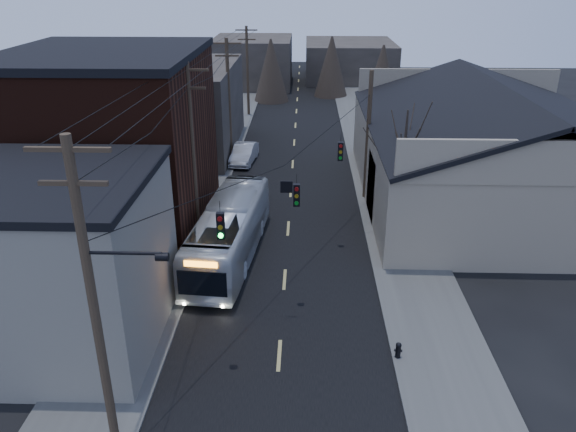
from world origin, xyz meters
name	(u,v)px	position (x,y,z in m)	size (l,w,h in m)	color
road_surface	(292,173)	(0.00, 30.00, 0.01)	(9.00, 110.00, 0.02)	black
sidewalk_left	(207,171)	(-6.50, 30.00, 0.06)	(4.00, 110.00, 0.12)	#474744
sidewalk_right	(378,173)	(6.50, 30.00, 0.06)	(4.00, 110.00, 0.12)	#474744
building_clapboard	(53,264)	(-9.00, 9.00, 3.50)	(8.00, 8.00, 7.00)	#6C655A
building_brick	(112,146)	(-10.00, 20.00, 5.00)	(10.00, 12.00, 10.00)	black
building_left_far	(181,108)	(-9.50, 36.00, 3.50)	(9.00, 14.00, 7.00)	#322D28
warehouse	(489,161)	(13.00, 25.00, 2.70)	(16.16, 20.60, 7.73)	gray
building_far_left	(253,62)	(-6.00, 65.00, 3.00)	(10.00, 12.00, 6.00)	#322D28
building_far_right	(349,60)	(7.00, 70.00, 2.50)	(12.00, 14.00, 5.00)	#322D28
bare_tree	(402,173)	(6.50, 20.00, 3.60)	(0.40, 0.40, 7.20)	black
utility_lines	(241,129)	(-3.11, 24.14, 4.95)	(11.24, 45.28, 10.50)	#382B1E
bus	(229,232)	(-3.00, 16.24, 1.53)	(2.56, 10.96, 3.05)	silver
parked_car	(244,154)	(-3.88, 32.32, 0.74)	(1.58, 4.52, 1.49)	#B2B4BA
fire_hydrant	(398,349)	(4.71, 7.91, 0.48)	(0.32, 0.23, 0.68)	black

